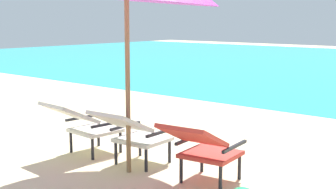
# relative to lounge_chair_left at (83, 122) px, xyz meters

# --- Properties ---
(ground_plane) EXTENTS (40.00, 40.00, 0.00)m
(ground_plane) POSITION_rel_lounge_chair_left_xyz_m (0.80, 4.29, -0.40)
(ground_plane) COLOR beige
(lounge_chair_left) EXTENTS (0.60, 0.91, 0.68)m
(lounge_chair_left) POSITION_rel_lounge_chair_left_xyz_m (0.00, 0.00, 0.00)
(lounge_chair_left) COLOR silver
(lounge_chair_left) RESTS_ON ground_plane
(lounge_chair_center) EXTENTS (0.59, 0.91, 0.68)m
(lounge_chair_center) POSITION_rel_lounge_chair_left_xyz_m (0.77, 0.05, 0.00)
(lounge_chair_center) COLOR silver
(lounge_chair_center) RESTS_ON ground_plane
(lounge_chair_right) EXTENTS (0.64, 0.93, 0.68)m
(lounge_chair_right) POSITION_rel_lounge_chair_left_xyz_m (1.71, 0.07, 0.00)
(lounge_chair_right) COLOR red
(lounge_chair_right) RESTS_ON ground_plane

